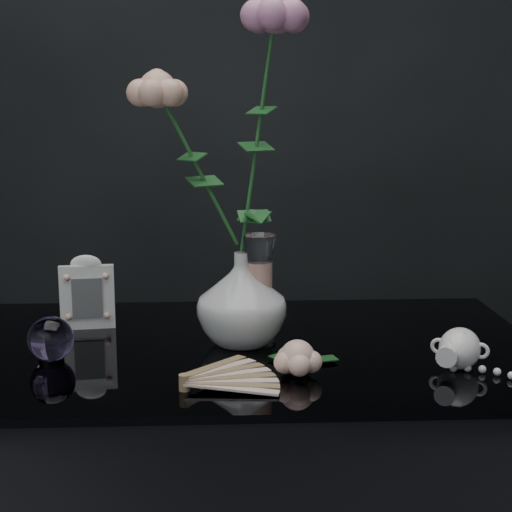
{
  "coord_description": "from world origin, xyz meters",
  "views": [
    {
      "loc": [
        0.01,
        -1.17,
        1.15
      ],
      "look_at": [
        0.06,
        -0.01,
        0.92
      ],
      "focal_mm": 55.0,
      "sensor_mm": 36.0,
      "label": 1
    }
  ],
  "objects_px": {
    "vase": "(242,299)",
    "loose_rose": "(297,358)",
    "picture_frame": "(87,292)",
    "pearl_jar": "(460,347)",
    "paperweight": "(51,339)",
    "wine_glass": "(259,289)"
  },
  "relations": [
    {
      "from": "vase",
      "to": "loose_rose",
      "type": "relative_size",
      "value": 0.98
    },
    {
      "from": "picture_frame",
      "to": "pearl_jar",
      "type": "xyz_separation_m",
      "value": [
        0.59,
        -0.23,
        -0.03
      ]
    },
    {
      "from": "paperweight",
      "to": "pearl_jar",
      "type": "bearing_deg",
      "value": -5.45
    },
    {
      "from": "vase",
      "to": "wine_glass",
      "type": "xyz_separation_m",
      "value": [
        0.03,
        0.01,
        0.01
      ]
    },
    {
      "from": "wine_glass",
      "to": "picture_frame",
      "type": "bearing_deg",
      "value": 161.67
    },
    {
      "from": "vase",
      "to": "pearl_jar",
      "type": "xyz_separation_m",
      "value": [
        0.32,
        -0.13,
        -0.04
      ]
    },
    {
      "from": "picture_frame",
      "to": "pearl_jar",
      "type": "distance_m",
      "value": 0.63
    },
    {
      "from": "vase",
      "to": "wine_glass",
      "type": "height_order",
      "value": "wine_glass"
    },
    {
      "from": "vase",
      "to": "pearl_jar",
      "type": "height_order",
      "value": "vase"
    },
    {
      "from": "vase",
      "to": "wine_glass",
      "type": "relative_size",
      "value": 0.85
    },
    {
      "from": "wine_glass",
      "to": "picture_frame",
      "type": "distance_m",
      "value": 0.31
    },
    {
      "from": "vase",
      "to": "loose_rose",
      "type": "height_order",
      "value": "vase"
    },
    {
      "from": "picture_frame",
      "to": "pearl_jar",
      "type": "height_order",
      "value": "picture_frame"
    },
    {
      "from": "wine_glass",
      "to": "paperweight",
      "type": "relative_size",
      "value": 2.58
    },
    {
      "from": "loose_rose",
      "to": "wine_glass",
      "type": "bearing_deg",
      "value": 121.89
    },
    {
      "from": "wine_glass",
      "to": "pearl_jar",
      "type": "xyz_separation_m",
      "value": [
        0.29,
        -0.14,
        -0.06
      ]
    },
    {
      "from": "vase",
      "to": "picture_frame",
      "type": "height_order",
      "value": "vase"
    },
    {
      "from": "loose_rose",
      "to": "pearl_jar",
      "type": "relative_size",
      "value": 0.7
    },
    {
      "from": "pearl_jar",
      "to": "paperweight",
      "type": "bearing_deg",
      "value": -160.25
    },
    {
      "from": "wine_glass",
      "to": "pearl_jar",
      "type": "bearing_deg",
      "value": -24.95
    },
    {
      "from": "picture_frame",
      "to": "loose_rose",
      "type": "distance_m",
      "value": 0.43
    },
    {
      "from": "pearl_jar",
      "to": "wine_glass",
      "type": "bearing_deg",
      "value": -179.76
    }
  ]
}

